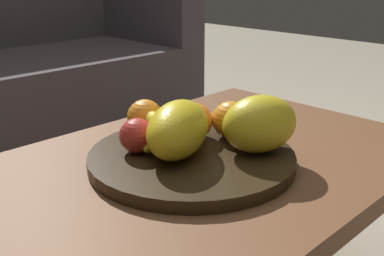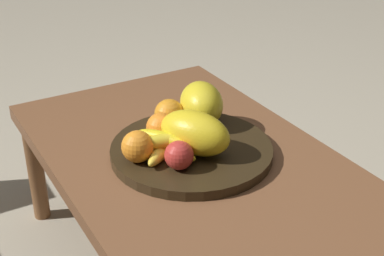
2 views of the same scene
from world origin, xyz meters
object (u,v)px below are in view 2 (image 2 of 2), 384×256
object	(u,v)px
coffee_table	(199,176)
orange_left	(169,114)
orange_front	(161,128)
banana_bunch	(166,145)
orange_right	(137,147)
fruit_bowl	(192,150)
melon_smaller_beside	(201,103)
apple_front	(179,155)
melon_large_front	(195,133)

from	to	relation	value
coffee_table	orange_left	size ratio (longest dim) A/B	14.09
orange_front	banana_bunch	size ratio (longest dim) A/B	0.47
orange_left	orange_right	xyz separation A→B (m)	(-0.11, 0.14, -0.00)
fruit_bowl	orange_front	bearing A→B (deg)	40.74
coffee_table	fruit_bowl	world-z (taller)	fruit_bowl
banana_bunch	orange_front	bearing A→B (deg)	-19.28
melon_smaller_beside	orange_front	xyz separation A→B (m)	(-0.04, 0.14, -0.02)
fruit_bowl	orange_right	distance (m)	0.15
orange_front	orange_right	size ratio (longest dim) A/B	0.98
fruit_bowl	melon_smaller_beside	xyz separation A→B (m)	(0.10, -0.09, 0.07)
melon_smaller_beside	orange_front	size ratio (longest dim) A/B	2.05
orange_left	fruit_bowl	bearing A→B (deg)	-178.21
coffee_table	orange_left	world-z (taller)	orange_left
coffee_table	banana_bunch	bearing A→B (deg)	70.14
orange_front	apple_front	bearing A→B (deg)	170.11
coffee_table	orange_front	world-z (taller)	orange_front
orange_right	apple_front	size ratio (longest dim) A/B	1.12
melon_large_front	apple_front	size ratio (longest dim) A/B	2.70
orange_left	banana_bunch	bearing A→B (deg)	149.41
orange_right	banana_bunch	bearing A→B (deg)	-102.57
orange_front	banana_bunch	distance (m)	0.08
melon_smaller_beside	orange_right	distance (m)	0.25
fruit_bowl	apple_front	xyz separation A→B (m)	(-0.07, 0.08, 0.05)
orange_front	melon_smaller_beside	bearing A→B (deg)	-75.06
melon_large_front	apple_front	distance (m)	0.08
orange_front	apple_front	world-z (taller)	orange_front
orange_front	banana_bunch	world-z (taller)	orange_front
fruit_bowl	orange_front	xyz separation A→B (m)	(0.06, 0.05, 0.05)
coffee_table	orange_right	world-z (taller)	orange_right
orange_left	orange_front	bearing A→B (deg)	137.48
fruit_bowl	banana_bunch	distance (m)	0.09
melon_large_front	orange_left	xyz separation A→B (m)	(0.14, -0.01, -0.01)
orange_left	coffee_table	bearing A→B (deg)	-179.13
melon_large_front	melon_smaller_beside	bearing A→B (deg)	-36.58
coffee_table	orange_right	xyz separation A→B (m)	(0.04, 0.14, 0.10)
apple_front	fruit_bowl	bearing A→B (deg)	-46.18
orange_right	melon_smaller_beside	bearing A→B (deg)	-67.53
melon_large_front	orange_left	size ratio (longest dim) A/B	2.34
melon_large_front	melon_smaller_beside	size ratio (longest dim) A/B	1.20
melon_large_front	orange_front	distance (m)	0.10
orange_right	banana_bunch	world-z (taller)	orange_right
fruit_bowl	melon_smaller_beside	size ratio (longest dim) A/B	2.62
coffee_table	orange_left	bearing A→B (deg)	0.87
melon_smaller_beside	apple_front	bearing A→B (deg)	136.71
melon_smaller_beside	apple_front	world-z (taller)	melon_smaller_beside
orange_front	apple_front	distance (m)	0.14
orange_front	banana_bunch	xyz separation A→B (m)	(-0.07, 0.03, -0.01)
apple_front	melon_large_front	bearing A→B (deg)	-56.39
melon_smaller_beside	banana_bunch	size ratio (longest dim) A/B	0.96
melon_smaller_beside	orange_left	xyz separation A→B (m)	(0.02, 0.09, -0.02)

